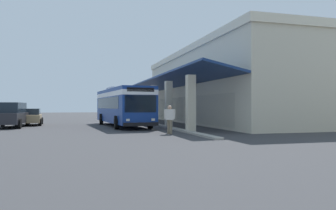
# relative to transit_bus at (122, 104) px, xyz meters

# --- Properties ---
(ground) EXTENTS (120.00, 120.00, 0.00)m
(ground) POSITION_rel_transit_bus_xyz_m (-5.95, 8.29, -1.85)
(ground) COLOR #38383A
(curb_strip) EXTENTS (32.27, 0.50, 0.12)m
(curb_strip) POSITION_rel_transit_bus_xyz_m (-3.54, 3.12, -1.79)
(curb_strip) COLOR #9E998E
(curb_strip) RESTS_ON ground
(plaza_building) EXTENTS (27.19, 16.06, 7.40)m
(plaza_building) POSITION_rel_transit_bus_xyz_m (-3.54, 12.75, 1.85)
(plaza_building) COLOR beige
(plaza_building) RESTS_ON ground
(transit_bus) EXTENTS (11.40, 3.59, 3.34)m
(transit_bus) POSITION_rel_transit_bus_xyz_m (0.00, 0.00, 0.00)
(transit_bus) COLOR navy
(transit_bus) RESTS_ON ground
(parked_sedan_tan) EXTENTS (4.50, 2.20, 1.47)m
(parked_sedan_tan) POSITION_rel_transit_bus_xyz_m (-3.71, -7.73, -1.10)
(parked_sedan_tan) COLOR #9E845B
(parked_sedan_tan) RESTS_ON ground
(parked_suv_charcoal) EXTENTS (4.88, 2.35, 1.97)m
(parked_suv_charcoal) POSITION_rel_transit_bus_xyz_m (-0.54, -8.73, -0.84)
(parked_suv_charcoal) COLOR #232328
(parked_suv_charcoal) RESTS_ON ground
(pedestrian) EXTENTS (0.49, 0.61, 1.72)m
(pedestrian) POSITION_rel_transit_bus_xyz_m (8.55, 1.72, -0.88)
(pedestrian) COLOR #726651
(pedestrian) RESTS_ON ground
(potted_palm) EXTENTS (1.97, 1.42, 2.22)m
(potted_palm) POSITION_rel_transit_bus_xyz_m (-9.10, 4.45, -1.29)
(potted_palm) COLOR gray
(potted_palm) RESTS_ON ground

